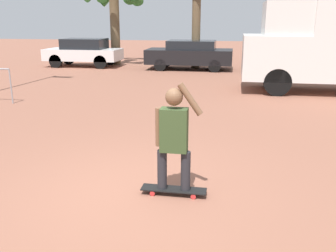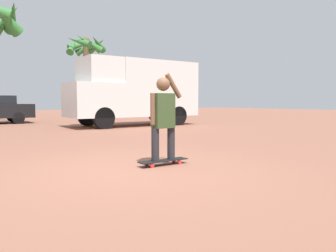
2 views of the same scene
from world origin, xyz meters
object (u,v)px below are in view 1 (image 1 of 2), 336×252
(parked_car_black, at_px, (190,54))
(person_skateboarder, at_px, (174,133))
(skateboard, at_px, (174,190))
(parked_car_white, at_px, (84,52))

(parked_car_black, bearing_deg, person_skateboarder, -84.22)
(skateboard, height_order, person_skateboarder, person_skateboarder)
(skateboard, relative_size, person_skateboarder, 0.61)
(skateboard, xyz_separation_m, parked_car_white, (-7.22, 14.41, 0.71))
(skateboard, bearing_deg, parked_car_black, 95.78)
(skateboard, relative_size, parked_car_black, 0.22)
(skateboard, distance_m, parked_car_black, 14.25)
(person_skateboarder, distance_m, parked_car_black, 14.23)
(skateboard, bearing_deg, parked_car_white, 116.62)
(person_skateboarder, bearing_deg, skateboard, 0.00)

